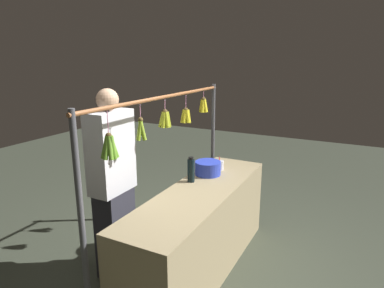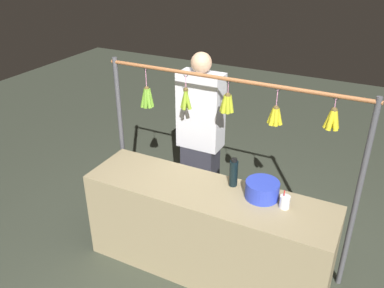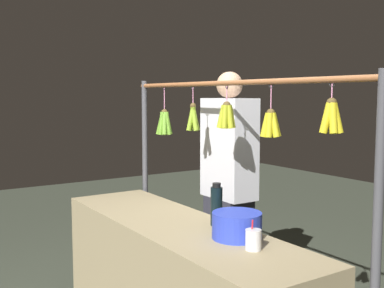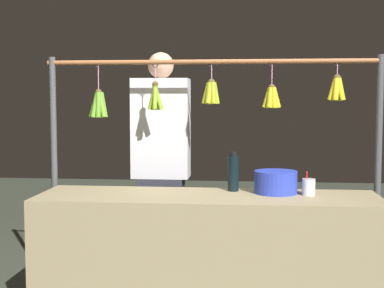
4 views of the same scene
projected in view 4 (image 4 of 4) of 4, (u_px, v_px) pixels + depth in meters
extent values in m
cube|color=tan|center=(207.00, 262.00, 3.29)|extent=(2.08, 0.57, 0.83)
cylinder|color=#4C4C51|center=(377.00, 185.00, 3.51)|extent=(0.04, 0.04, 1.70)
cylinder|color=#4C4C51|center=(55.00, 180.00, 3.72)|extent=(0.04, 0.04, 1.70)
cylinder|color=#9E6038|center=(212.00, 62.00, 3.55)|extent=(2.25, 0.03, 0.03)
torus|color=black|center=(337.00, 64.00, 3.47)|extent=(0.04, 0.01, 0.04)
cylinder|color=pink|center=(337.00, 71.00, 3.47)|extent=(0.01, 0.01, 0.09)
sphere|color=brown|center=(337.00, 78.00, 3.47)|extent=(0.05, 0.05, 0.05)
cylinder|color=yellow|center=(333.00, 89.00, 3.48)|extent=(0.08, 0.04, 0.15)
cylinder|color=yellow|center=(336.00, 89.00, 3.46)|extent=(0.05, 0.07, 0.15)
cylinder|color=yellow|center=(340.00, 89.00, 3.47)|extent=(0.07, 0.05, 0.15)
cylinder|color=yellow|center=(340.00, 89.00, 3.49)|extent=(0.07, 0.06, 0.15)
cylinder|color=yellow|center=(336.00, 89.00, 3.50)|extent=(0.04, 0.06, 0.15)
torus|color=black|center=(272.00, 64.00, 3.51)|extent=(0.04, 0.01, 0.04)
cylinder|color=pink|center=(272.00, 76.00, 3.51)|extent=(0.01, 0.01, 0.15)
sphere|color=brown|center=(272.00, 88.00, 3.52)|extent=(0.05, 0.05, 0.05)
cylinder|color=gold|center=(268.00, 98.00, 3.53)|extent=(0.07, 0.04, 0.14)
cylinder|color=gold|center=(270.00, 98.00, 3.50)|extent=(0.05, 0.06, 0.14)
cylinder|color=gold|center=(274.00, 98.00, 3.50)|extent=(0.05, 0.05, 0.14)
cylinder|color=gold|center=(276.00, 98.00, 3.53)|extent=(0.07, 0.04, 0.14)
cylinder|color=gold|center=(273.00, 98.00, 3.55)|extent=(0.05, 0.06, 0.14)
cylinder|color=gold|center=(269.00, 98.00, 3.55)|extent=(0.05, 0.06, 0.14)
torus|color=black|center=(211.00, 65.00, 3.55)|extent=(0.04, 0.02, 0.04)
cylinder|color=pink|center=(211.00, 74.00, 3.55)|extent=(0.01, 0.01, 0.12)
sphere|color=brown|center=(211.00, 82.00, 3.56)|extent=(0.05, 0.05, 0.05)
cylinder|color=#AAB625|center=(207.00, 93.00, 3.56)|extent=(0.07, 0.04, 0.15)
cylinder|color=#AAB625|center=(209.00, 93.00, 3.54)|extent=(0.05, 0.07, 0.15)
cylinder|color=#AAB625|center=(213.00, 93.00, 3.54)|extent=(0.05, 0.05, 0.15)
cylinder|color=#AAB625|center=(215.00, 93.00, 3.56)|extent=(0.06, 0.04, 0.15)
cylinder|color=#AAB625|center=(214.00, 93.00, 3.58)|extent=(0.05, 0.06, 0.15)
cylinder|color=#AAB625|center=(209.00, 93.00, 3.59)|extent=(0.06, 0.07, 0.15)
torus|color=black|center=(155.00, 65.00, 3.58)|extent=(0.04, 0.01, 0.04)
cylinder|color=pink|center=(155.00, 75.00, 3.59)|extent=(0.01, 0.01, 0.13)
sphere|color=brown|center=(155.00, 84.00, 3.59)|extent=(0.04, 0.04, 0.04)
cylinder|color=#87AA29|center=(153.00, 97.00, 3.60)|extent=(0.07, 0.04, 0.18)
cylinder|color=#87AA29|center=(155.00, 97.00, 3.59)|extent=(0.03, 0.07, 0.17)
cylinder|color=#87AA29|center=(158.00, 97.00, 3.60)|extent=(0.08, 0.03, 0.17)
cylinder|color=#87AA29|center=(156.00, 97.00, 3.62)|extent=(0.04, 0.07, 0.18)
torus|color=black|center=(98.00, 65.00, 3.62)|extent=(0.04, 0.01, 0.04)
cylinder|color=pink|center=(98.00, 79.00, 3.63)|extent=(0.01, 0.01, 0.18)
sphere|color=brown|center=(99.00, 92.00, 3.64)|extent=(0.04, 0.04, 0.04)
cylinder|color=#67A02D|center=(94.00, 105.00, 3.65)|extent=(0.08, 0.04, 0.18)
cylinder|color=#67A02D|center=(95.00, 105.00, 3.62)|extent=(0.06, 0.07, 0.18)
cylinder|color=#67A02D|center=(98.00, 105.00, 3.61)|extent=(0.04, 0.06, 0.18)
cylinder|color=#67A02D|center=(102.00, 105.00, 3.63)|extent=(0.07, 0.06, 0.18)
cylinder|color=#67A02D|center=(103.00, 105.00, 3.65)|extent=(0.06, 0.04, 0.18)
cylinder|color=#67A02D|center=(100.00, 105.00, 3.67)|extent=(0.04, 0.07, 0.18)
cylinder|color=#67A02D|center=(98.00, 105.00, 3.67)|extent=(0.06, 0.07, 0.18)
cylinder|color=black|center=(233.00, 173.00, 3.40)|extent=(0.07, 0.07, 0.23)
cylinder|color=black|center=(233.00, 154.00, 3.39)|extent=(0.05, 0.05, 0.02)
cylinder|color=blue|center=(276.00, 182.00, 3.32)|extent=(0.27, 0.27, 0.14)
cylinder|color=silver|center=(309.00, 187.00, 3.25)|extent=(0.08, 0.08, 0.10)
cylinder|color=red|center=(307.00, 183.00, 3.25)|extent=(0.01, 0.02, 0.15)
cube|color=#2D2D38|center=(162.00, 232.00, 4.01)|extent=(0.33, 0.23, 0.83)
cube|color=silver|center=(161.00, 128.00, 3.94)|extent=(0.42, 0.23, 0.73)
sphere|color=tan|center=(161.00, 65.00, 3.91)|extent=(0.19, 0.19, 0.19)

